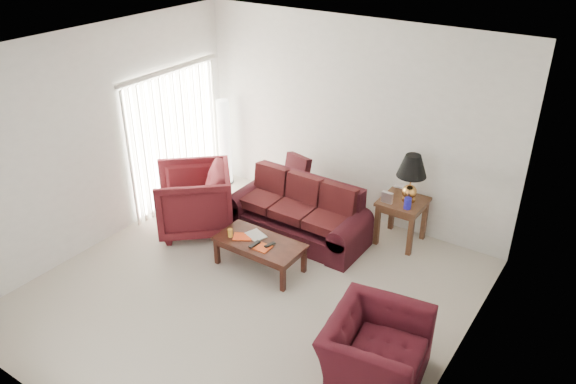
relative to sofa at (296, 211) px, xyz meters
The scene contains 19 objects.
floor 1.50m from the sofa, 80.34° to the right, with size 5.00×5.00×0.00m, color beige.
blinds 2.28m from the sofa, behind, with size 0.10×2.00×2.16m, color silver.
sofa is the anchor object (origin of this frame).
throw_pillow 0.87m from the sofa, 122.32° to the left, with size 0.43×0.12×0.43m, color black.
end_table 1.49m from the sofa, 28.95° to the left, with size 0.61×0.61×0.67m, color #4C2D1A, non-canonical shape.
table_lamp 1.67m from the sofa, 29.11° to the left, with size 0.41×0.41×0.69m, color #B17837, non-canonical shape.
clock 1.30m from the sofa, 25.27° to the left, with size 0.15×0.06×0.15m, color silver.
blue_canister 1.57m from the sofa, 20.40° to the left, with size 0.10×0.10×0.16m, color #1D19A3.
picture_frame 1.52m from the sofa, 39.47° to the left, with size 0.13×0.02×0.16m, color silver.
floor_lamp 2.13m from the sofa, 158.33° to the left, with size 0.24×0.24×1.51m, color white, non-canonical shape.
armchair_left 1.51m from the sofa, 154.32° to the right, with size 1.04×1.07×0.98m, color #461015.
armchair_right 2.82m from the sofa, 40.25° to the right, with size 1.09×0.95×0.71m, color #3A0D16.
coffee_table 0.95m from the sofa, 88.17° to the right, with size 1.17×0.59×0.41m, color black, non-canonical shape.
magazine_red 0.99m from the sofa, 102.62° to the right, with size 0.25×0.19×0.01m, color #E44116.
magazine_white 0.85m from the sofa, 96.40° to the right, with size 0.27×0.20×0.02m, color silver.
magazine_orange 1.04m from the sofa, 82.93° to the right, with size 0.26×0.19×0.01m, color #CD4318.
remote_a 1.05m from the sofa, 87.55° to the right, with size 0.06×0.19×0.02m, color black.
remote_b 0.97m from the sofa, 77.30° to the right, with size 0.05×0.16×0.02m, color black.
yellow_glass 1.11m from the sofa, 109.11° to the right, with size 0.07×0.07×0.11m, color gold.
Camera 1 is at (3.56, -4.42, 4.41)m, focal length 35.00 mm.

